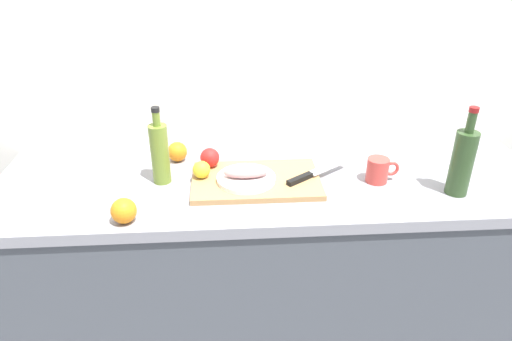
{
  "coord_description": "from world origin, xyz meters",
  "views": [
    {
      "loc": [
        -0.16,
        -1.48,
        1.71
      ],
      "look_at": [
        -0.06,
        -0.02,
        0.95
      ],
      "focal_mm": 32.83,
      "sensor_mm": 36.0,
      "label": 1
    }
  ],
  "objects_px": {
    "coffee_mug_0": "(378,170)",
    "wine_bottle": "(462,161)",
    "lemon_0": "(201,170)",
    "olive_oil_bottle": "(160,152)",
    "cutting_board": "(256,180)",
    "fish_fillet": "(246,172)",
    "white_plate": "(246,178)",
    "orange_0": "(177,152)",
    "chef_knife": "(310,174)"
  },
  "relations": [
    {
      "from": "white_plate",
      "to": "orange_0",
      "type": "xyz_separation_m",
      "value": [
        -0.26,
        0.22,
        0.01
      ]
    },
    {
      "from": "white_plate",
      "to": "orange_0",
      "type": "bearing_deg",
      "value": 140.07
    },
    {
      "from": "white_plate",
      "to": "wine_bottle",
      "type": "height_order",
      "value": "wine_bottle"
    },
    {
      "from": "fish_fillet",
      "to": "olive_oil_bottle",
      "type": "xyz_separation_m",
      "value": [
        -0.3,
        0.05,
        0.06
      ]
    },
    {
      "from": "chef_knife",
      "to": "orange_0",
      "type": "xyz_separation_m",
      "value": [
        -0.49,
        0.2,
        0.01
      ]
    },
    {
      "from": "wine_bottle",
      "to": "coffee_mug_0",
      "type": "height_order",
      "value": "wine_bottle"
    },
    {
      "from": "wine_bottle",
      "to": "chef_knife",
      "type": "bearing_deg",
      "value": 167.06
    },
    {
      "from": "coffee_mug_0",
      "to": "wine_bottle",
      "type": "bearing_deg",
      "value": -21.92
    },
    {
      "from": "cutting_board",
      "to": "olive_oil_bottle",
      "type": "relative_size",
      "value": 1.61
    },
    {
      "from": "olive_oil_bottle",
      "to": "wine_bottle",
      "type": "xyz_separation_m",
      "value": [
        1.02,
        -0.15,
        0.01
      ]
    },
    {
      "from": "cutting_board",
      "to": "chef_knife",
      "type": "relative_size",
      "value": 1.8
    },
    {
      "from": "olive_oil_bottle",
      "to": "lemon_0",
      "type": "bearing_deg",
      "value": -6.56
    },
    {
      "from": "white_plate",
      "to": "lemon_0",
      "type": "height_order",
      "value": "lemon_0"
    },
    {
      "from": "coffee_mug_0",
      "to": "orange_0",
      "type": "distance_m",
      "value": 0.76
    },
    {
      "from": "chef_knife",
      "to": "lemon_0",
      "type": "xyz_separation_m",
      "value": [
        -0.39,
        0.02,
        0.02
      ]
    },
    {
      "from": "olive_oil_bottle",
      "to": "cutting_board",
      "type": "bearing_deg",
      "value": -5.9
    },
    {
      "from": "orange_0",
      "to": "white_plate",
      "type": "bearing_deg",
      "value": -39.93
    },
    {
      "from": "chef_knife",
      "to": "olive_oil_bottle",
      "type": "distance_m",
      "value": 0.54
    },
    {
      "from": "lemon_0",
      "to": "olive_oil_bottle",
      "type": "relative_size",
      "value": 0.22
    },
    {
      "from": "fish_fillet",
      "to": "chef_knife",
      "type": "relative_size",
      "value": 0.62
    },
    {
      "from": "olive_oil_bottle",
      "to": "coffee_mug_0",
      "type": "bearing_deg",
      "value": -3.72
    },
    {
      "from": "olive_oil_bottle",
      "to": "coffee_mug_0",
      "type": "height_order",
      "value": "olive_oil_bottle"
    },
    {
      "from": "lemon_0",
      "to": "coffee_mug_0",
      "type": "xyz_separation_m",
      "value": [
        0.63,
        -0.03,
        -0.01
      ]
    },
    {
      "from": "chef_knife",
      "to": "white_plate",
      "type": "bearing_deg",
      "value": 147.17
    },
    {
      "from": "coffee_mug_0",
      "to": "white_plate",
      "type": "bearing_deg",
      "value": 179.91
    },
    {
      "from": "chef_knife",
      "to": "olive_oil_bottle",
      "type": "height_order",
      "value": "olive_oil_bottle"
    },
    {
      "from": "white_plate",
      "to": "lemon_0",
      "type": "distance_m",
      "value": 0.16
    },
    {
      "from": "olive_oil_bottle",
      "to": "orange_0",
      "type": "height_order",
      "value": "olive_oil_bottle"
    },
    {
      "from": "lemon_0",
      "to": "wine_bottle",
      "type": "bearing_deg",
      "value": -8.63
    },
    {
      "from": "fish_fillet",
      "to": "olive_oil_bottle",
      "type": "height_order",
      "value": "olive_oil_bottle"
    },
    {
      "from": "lemon_0",
      "to": "fish_fillet",
      "type": "bearing_deg",
      "value": -11.92
    },
    {
      "from": "lemon_0",
      "to": "coffee_mug_0",
      "type": "bearing_deg",
      "value": -3.08
    },
    {
      "from": "cutting_board",
      "to": "olive_oil_bottle",
      "type": "height_order",
      "value": "olive_oil_bottle"
    },
    {
      "from": "lemon_0",
      "to": "orange_0",
      "type": "bearing_deg",
      "value": 118.91
    },
    {
      "from": "cutting_board",
      "to": "coffee_mug_0",
      "type": "xyz_separation_m",
      "value": [
        0.44,
        -0.02,
        0.03
      ]
    },
    {
      "from": "lemon_0",
      "to": "orange_0",
      "type": "relative_size",
      "value": 0.82
    },
    {
      "from": "white_plate",
      "to": "chef_knife",
      "type": "bearing_deg",
      "value": 3.02
    },
    {
      "from": "fish_fillet",
      "to": "olive_oil_bottle",
      "type": "relative_size",
      "value": 0.55
    },
    {
      "from": "white_plate",
      "to": "wine_bottle",
      "type": "xyz_separation_m",
      "value": [
        0.72,
        -0.1,
        0.09
      ]
    },
    {
      "from": "lemon_0",
      "to": "white_plate",
      "type": "bearing_deg",
      "value": -11.92
    },
    {
      "from": "cutting_board",
      "to": "wine_bottle",
      "type": "distance_m",
      "value": 0.7
    },
    {
      "from": "wine_bottle",
      "to": "coffee_mug_0",
      "type": "bearing_deg",
      "value": 158.08
    },
    {
      "from": "wine_bottle",
      "to": "coffee_mug_0",
      "type": "distance_m",
      "value": 0.28
    },
    {
      "from": "wine_bottle",
      "to": "cutting_board",
      "type": "bearing_deg",
      "value": 170.47
    },
    {
      "from": "cutting_board",
      "to": "fish_fillet",
      "type": "bearing_deg",
      "value": -157.51
    },
    {
      "from": "chef_knife",
      "to": "wine_bottle",
      "type": "bearing_deg",
      "value": -48.79
    },
    {
      "from": "chef_knife",
      "to": "olive_oil_bottle",
      "type": "relative_size",
      "value": 0.9
    },
    {
      "from": "lemon_0",
      "to": "olive_oil_bottle",
      "type": "height_order",
      "value": "olive_oil_bottle"
    },
    {
      "from": "cutting_board",
      "to": "chef_knife",
      "type": "distance_m",
      "value": 0.2
    },
    {
      "from": "fish_fillet",
      "to": "chef_knife",
      "type": "bearing_deg",
      "value": 3.02
    }
  ]
}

